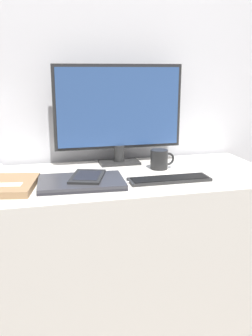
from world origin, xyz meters
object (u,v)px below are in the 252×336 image
(laptop, at_px, (81,182))
(notebook, at_px, (7,185))
(coffee_mug, at_px, (160,159))
(monitor, at_px, (119,111))
(keyboard, at_px, (169,179))
(ereader, at_px, (87,176))
(pen, at_px, (132,182))

(laptop, xyz_separation_m, notebook, (-0.27, 0.02, 0.00))
(notebook, height_order, coffee_mug, coffee_mug)
(monitor, height_order, coffee_mug, monitor)
(monitor, height_order, keyboard, monitor)
(keyboard, distance_m, coffee_mug, 0.19)
(notebook, distance_m, coffee_mug, 0.66)
(monitor, xyz_separation_m, keyboard, (0.13, -0.33, -0.24))
(keyboard, relative_size, laptop, 0.97)
(keyboard, relative_size, notebook, 1.15)
(laptop, distance_m, notebook, 0.28)
(monitor, xyz_separation_m, laptop, (-0.22, -0.30, -0.24))
(monitor, relative_size, keyboard, 1.81)
(laptop, relative_size, ereader, 1.55)
(keyboard, bearing_deg, laptop, 174.54)
(monitor, bearing_deg, pen, -94.23)
(monitor, distance_m, laptop, 0.44)
(keyboard, bearing_deg, coffee_mug, 82.96)
(monitor, bearing_deg, notebook, -150.88)
(keyboard, distance_m, pen, 0.15)
(monitor, relative_size, laptop, 1.75)
(laptop, relative_size, notebook, 1.19)
(ereader, bearing_deg, notebook, -179.94)
(ereader, distance_m, coffee_mug, 0.37)
(ereader, distance_m, pen, 0.17)
(monitor, bearing_deg, laptop, -126.43)
(notebook, xyz_separation_m, pen, (0.47, -0.05, -0.01))
(notebook, bearing_deg, keyboard, -4.96)
(laptop, height_order, pen, laptop)
(coffee_mug, bearing_deg, pen, -134.52)
(coffee_mug, bearing_deg, laptop, -157.30)
(keyboard, xyz_separation_m, laptop, (-0.35, 0.03, 0.00))
(keyboard, bearing_deg, ereader, 170.35)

